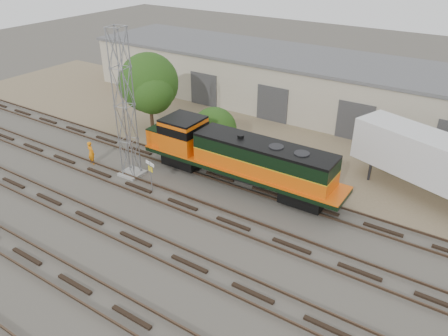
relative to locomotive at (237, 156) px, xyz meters
The scene contains 10 objects.
ground 6.87m from the locomotive, 67.01° to the right, with size 140.00×140.00×0.00m, color #47423A.
dirt_strip 9.60m from the locomotive, 74.21° to the left, with size 80.00×16.00×0.02m, color #726047.
tracks 9.58m from the locomotive, 74.21° to the right, with size 80.00×20.40×0.28m.
warehouse 17.18m from the locomotive, 81.32° to the left, with size 58.40×10.40×5.30m.
locomotive is the anchor object (origin of this frame).
signal_tower 8.50m from the locomotive, 155.97° to the right, with size 1.59×1.59×10.80m.
sign_post 6.10m from the locomotive, 136.12° to the right, with size 0.93×0.28×2.33m.
worker 11.75m from the locomotive, 161.74° to the right, with size 0.69×0.45×1.89m, color orange.
tree_west 12.66m from the locomotive, 160.14° to the left, with size 5.58×5.32×6.96m.
tree_mid 5.95m from the locomotive, 139.41° to the left, with size 3.95×3.77×3.77m.
Camera 1 is at (11.74, -17.43, 16.06)m, focal length 35.00 mm.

